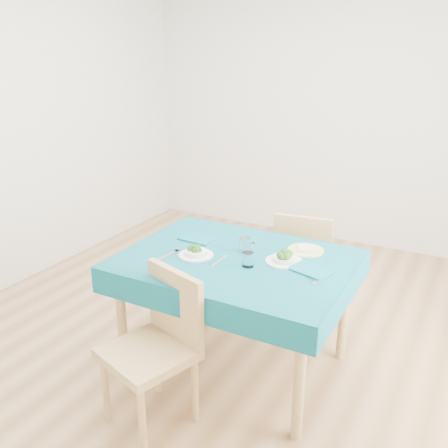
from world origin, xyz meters
The scene contains 16 objects.
room_shell centered at (0.00, 0.00, 1.35)m, with size 4.02×4.52×2.73m.
table centered at (0.23, -0.27, 0.38)m, with size 1.36×1.03×0.76m, color #084C58.
chair_near centered at (0.05, -0.94, 0.53)m, with size 0.43×0.47×1.06m, color #A7834E.
chair_far centered at (0.38, 0.58, 0.51)m, with size 0.41×0.45×1.03m, color #A7834E.
bowl_near centered at (0.00, -0.36, 0.79)m, with size 0.21×0.21×0.06m, color white, non-canonical shape.
bowl_far centered at (0.51, -0.19, 0.79)m, with size 0.22×0.22×0.07m, color white, non-canonical shape.
fork_near centered at (-0.15, -0.43, 0.76)m, with size 0.03×0.20×0.00m, color silver.
knife_near centered at (0.16, -0.36, 0.76)m, with size 0.01×0.19×0.00m, color silver.
fork_far centered at (0.23, -0.08, 0.76)m, with size 0.02×0.16×0.00m, color silver.
knife_far centered at (0.74, -0.29, 0.76)m, with size 0.02×0.22×0.00m, color silver.
napkin_near centered at (-0.13, -0.12, 0.76)m, with size 0.22×0.15×0.01m, color #0B5561.
napkin_far centered at (0.68, -0.24, 0.76)m, with size 0.22×0.15×0.01m, color #0B5561.
tumbler_center centered at (0.24, -0.17, 0.80)m, with size 0.07×0.07×0.09m, color white.
tumbler_side centered at (0.34, -0.34, 0.80)m, with size 0.07×0.07×0.09m, color white.
side_plate centered at (0.56, 0.03, 0.76)m, with size 0.22×0.22×0.01m, color #C0DD6B.
bread_slice centered at (0.56, 0.03, 0.78)m, with size 0.11×0.11×0.02m, color beige.
Camera 1 is at (1.48, -2.72, 1.96)m, focal length 40.00 mm.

